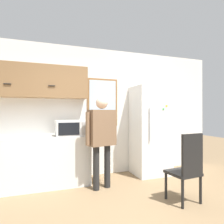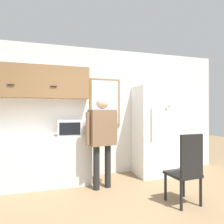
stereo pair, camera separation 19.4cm
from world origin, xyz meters
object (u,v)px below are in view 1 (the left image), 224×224
(microwave, at_px, (70,128))
(chair, at_px, (187,166))
(person, at_px, (102,132))
(refrigerator, at_px, (150,130))

(microwave, bearing_deg, chair, -42.37)
(person, height_order, refrigerator, refrigerator)
(chair, bearing_deg, refrigerator, -104.37)
(microwave, distance_m, chair, 2.09)
(person, distance_m, refrigerator, 1.31)
(microwave, distance_m, refrigerator, 1.73)
(microwave, xyz_separation_m, refrigerator, (1.72, 0.06, -0.09))
(person, xyz_separation_m, refrigerator, (1.23, 0.46, -0.03))
(person, bearing_deg, refrigerator, 5.72)
(person, distance_m, chair, 1.47)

